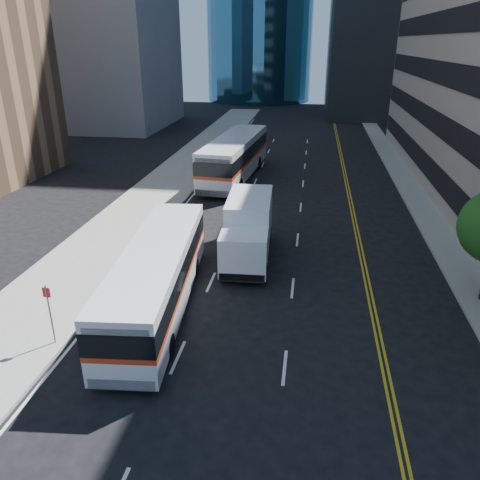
{
  "coord_description": "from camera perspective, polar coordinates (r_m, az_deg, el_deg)",
  "views": [
    {
      "loc": [
        0.98,
        -11.88,
        10.92
      ],
      "look_at": [
        -1.89,
        6.94,
        2.8
      ],
      "focal_mm": 35.0,
      "sensor_mm": 36.0,
      "label": 1
    }
  ],
  "objects": [
    {
      "name": "ground",
      "position": [
        16.17,
        3.11,
        -19.43
      ],
      "size": [
        160.0,
        160.0,
        0.0
      ],
      "primitive_type": "plane",
      "color": "black",
      "rests_on": "ground"
    },
    {
      "name": "sidewalk_west",
      "position": [
        40.12,
        -8.36,
        7.16
      ],
      "size": [
        5.0,
        90.0,
        0.15
      ],
      "primitive_type": "cube",
      "color": "gray",
      "rests_on": "ground"
    },
    {
      "name": "sidewalk_east",
      "position": [
        39.27,
        20.19,
        5.63
      ],
      "size": [
        2.0,
        90.0,
        0.15
      ],
      "primitive_type": "cube",
      "color": "gray",
      "rests_on": "ground"
    },
    {
      "name": "bus_front",
      "position": [
        20.49,
        -10.03,
        -4.31
      ],
      "size": [
        3.54,
        11.61,
        2.95
      ],
      "rotation": [
        0.0,
        0.0,
        0.09
      ],
      "color": "silver",
      "rests_on": "ground"
    },
    {
      "name": "bus_rear",
      "position": [
        40.38,
        -0.63,
        10.18
      ],
      "size": [
        4.04,
        13.67,
        3.48
      ],
      "rotation": [
        0.0,
        0.0,
        -0.08
      ],
      "color": "silver",
      "rests_on": "ground"
    },
    {
      "name": "box_truck",
      "position": [
        24.95,
        0.99,
        1.4
      ],
      "size": [
        2.64,
        6.82,
        3.21
      ],
      "rotation": [
        0.0,
        0.0,
        0.05
      ],
      "color": "white",
      "rests_on": "ground"
    }
  ]
}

